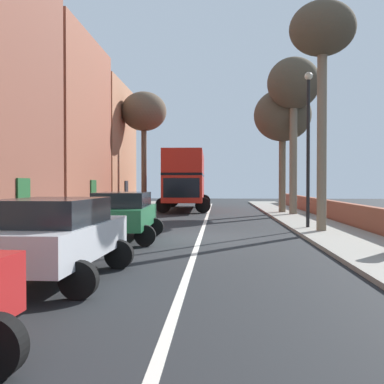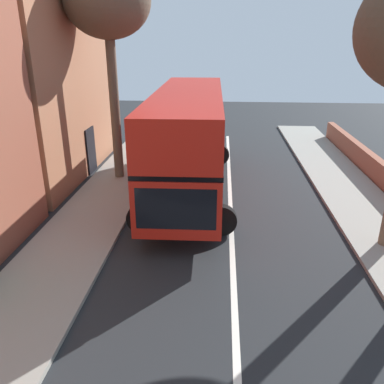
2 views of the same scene
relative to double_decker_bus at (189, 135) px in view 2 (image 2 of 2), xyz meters
name	(u,v)px [view 2 (image 2 of 2)]	position (x,y,z in m)	size (l,w,h in m)	color
double_decker_bus	(189,135)	(0.00, 0.00, 0.00)	(3.72, 11.18, 4.06)	red
street_tree_left_2	(107,3)	(-3.26, 1.31, 4.84)	(3.40, 3.40, 8.67)	brown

